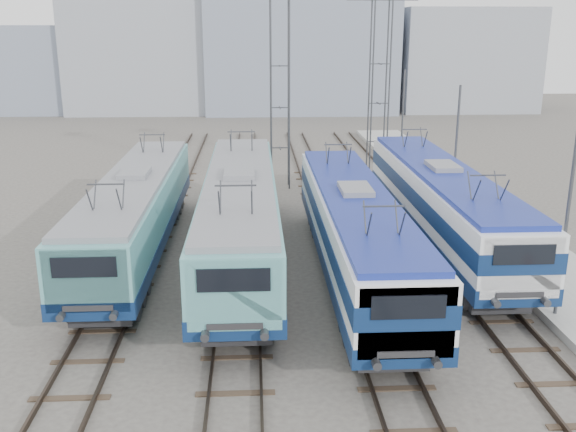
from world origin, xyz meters
The scene contains 15 objects.
ground centered at (0.00, 0.00, 0.00)m, with size 160.00×160.00×0.00m, color #514C47.
platform centered at (10.20, 8.00, 0.15)m, with size 4.00×70.00×0.30m, color #9E9E99.
locomotive_far_left centered at (-6.75, 9.26, 2.22)m, with size 2.82×17.80×3.35m.
locomotive_center_left centered at (-2.25, 8.11, 2.33)m, with size 2.97×18.79×3.54m.
locomotive_center_right centered at (2.25, 5.96, 2.28)m, with size 2.82×17.84×3.35m.
locomotive_far_right centered at (6.75, 9.71, 2.32)m, with size 2.87×18.17×3.42m.
catenary_tower_west centered at (0.00, 22.00, 6.64)m, with size 4.50×1.20×12.00m.
catenary_tower_east centered at (6.50, 24.00, 6.64)m, with size 4.50×1.20×12.00m.
mast_front centered at (8.60, 2.00, 3.50)m, with size 0.12×0.12×7.00m, color #3F4247.
mast_mid centered at (8.60, 14.00, 3.50)m, with size 0.12×0.12×7.00m, color #3F4247.
mast_rear centered at (8.60, 26.00, 3.50)m, with size 0.12×0.12×7.00m, color #3F4247.
building_west centered at (-14.00, 62.00, 7.00)m, with size 18.00×12.00×14.00m, color #9399A4.
building_center centered at (4.00, 62.00, 9.00)m, with size 22.00×14.00×18.00m, color gray.
building_east centered at (24.00, 62.00, 6.00)m, with size 16.00×12.00×12.00m, color #9399A4.
building_far_west centered at (-30.00, 62.00, 5.00)m, with size 14.00×10.00×10.00m, color gray.
Camera 1 is at (-1.63, -17.63, 9.69)m, focal length 40.00 mm.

